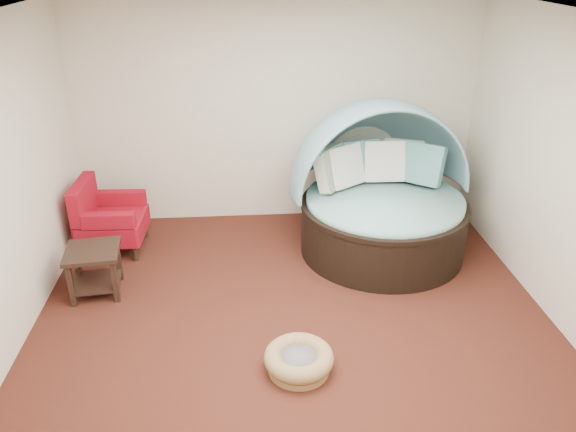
{
  "coord_description": "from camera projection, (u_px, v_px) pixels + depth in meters",
  "views": [
    {
      "loc": [
        -0.41,
        -4.35,
        3.29
      ],
      "look_at": [
        -0.02,
        0.6,
        0.89
      ],
      "focal_mm": 35.0,
      "sensor_mm": 36.0,
      "label": 1
    }
  ],
  "objects": [
    {
      "name": "floor",
      "position": [
        295.0,
        326.0,
        5.36
      ],
      "size": [
        5.0,
        5.0,
        0.0
      ],
      "primitive_type": "plane",
      "color": "#491D14",
      "rests_on": "ground"
    },
    {
      "name": "wall_back",
      "position": [
        277.0,
        113.0,
        6.99
      ],
      "size": [
        5.0,
        0.0,
        5.0
      ],
      "primitive_type": "plane",
      "rotation": [
        1.57,
        0.0,
        0.0
      ],
      "color": "beige",
      "rests_on": "floor"
    },
    {
      "name": "wall_front",
      "position": [
        347.0,
        413.0,
        2.51
      ],
      "size": [
        5.0,
        0.0,
        5.0
      ],
      "primitive_type": "plane",
      "rotation": [
        -1.57,
        0.0,
        0.0
      ],
      "color": "beige",
      "rests_on": "floor"
    },
    {
      "name": "ceiling",
      "position": [
        297.0,
        18.0,
        4.14
      ],
      "size": [
        5.0,
        5.0,
        0.0
      ],
      "primitive_type": "plane",
      "rotation": [
        3.14,
        0.0,
        0.0
      ],
      "color": "white",
      "rests_on": "wall_back"
    },
    {
      "name": "canopy_daybed",
      "position": [
        382.0,
        183.0,
        6.45
      ],
      "size": [
        2.21,
        2.14,
        1.76
      ],
      "rotation": [
        0.0,
        0.0,
        0.13
      ],
      "color": "black",
      "rests_on": "floor"
    },
    {
      "name": "pet_basket",
      "position": [
        299.0,
        360.0,
        4.77
      ],
      "size": [
        0.69,
        0.69,
        0.21
      ],
      "rotation": [
        0.0,
        0.0,
        0.17
      ],
      "color": "olive",
      "rests_on": "floor"
    },
    {
      "name": "red_armchair",
      "position": [
        107.0,
        218.0,
        6.57
      ],
      "size": [
        0.77,
        0.77,
        0.87
      ],
      "rotation": [
        0.0,
        0.0,
        -0.04
      ],
      "color": "black",
      "rests_on": "floor"
    },
    {
      "name": "side_table",
      "position": [
        94.0,
        265.0,
        5.75
      ],
      "size": [
        0.58,
        0.58,
        0.51
      ],
      "rotation": [
        0.0,
        0.0,
        0.11
      ],
      "color": "black",
      "rests_on": "floor"
    }
  ]
}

